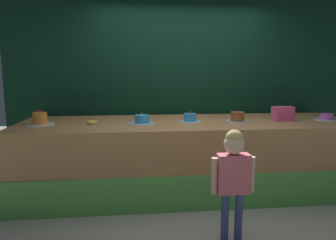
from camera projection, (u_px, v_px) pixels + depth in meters
The scene contains 11 objects.
ground_plane at pixel (199, 211), 3.41m from camera, with size 12.00×12.00×0.00m, color gray.
stage_platform at pixel (189, 156), 4.00m from camera, with size 4.26×1.35×0.91m.
curtain_backdrop at pixel (180, 85), 4.62m from camera, with size 5.06×0.08×2.67m, color black.
child_figure at pixel (233, 170), 2.71m from camera, with size 0.40×0.18×1.03m.
pink_box at pixel (283, 114), 3.95m from camera, with size 0.25×0.15×0.18m, color #ED5696.
donut at pixel (92, 122), 3.71m from camera, with size 0.13×0.13×0.04m, color #F2BF4C.
cake_far_left at pixel (40, 120), 3.64m from camera, with size 0.32×0.32×0.18m.
cake_left at pixel (142, 120), 3.73m from camera, with size 0.34×0.34×0.14m.
cake_center at pixel (190, 118), 3.86m from camera, with size 0.29×0.29×0.13m.
cake_right at pixel (237, 118), 3.89m from camera, with size 0.32×0.32×0.12m.
cake_far_right at pixel (326, 117), 4.02m from camera, with size 0.30×0.30×0.08m.
Camera 1 is at (-0.68, -3.17, 1.51)m, focal length 32.79 mm.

